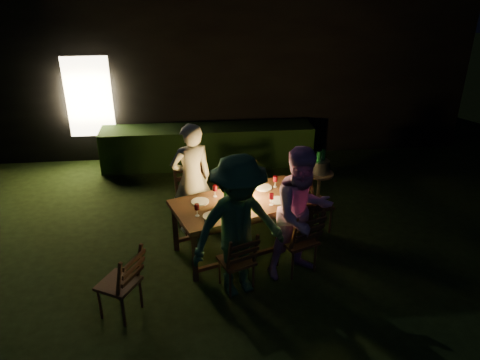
{
  "coord_description": "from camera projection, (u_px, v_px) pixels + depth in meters",
  "views": [
    {
      "loc": [
        -0.75,
        -5.08,
        3.9
      ],
      "look_at": [
        -0.14,
        0.88,
        1.0
      ],
      "focal_mm": 35.0,
      "sensor_mm": 36.0,
      "label": 1
    }
  ],
  "objects": [
    {
      "name": "chair_far_right",
      "position": [
        252.0,
        202.0,
        7.58
      ],
      "size": [
        0.56,
        0.58,
        0.92
      ],
      "rotation": [
        0.0,
        0.0,
        3.61
      ],
      "color": "#452817",
      "rests_on": "ground"
    },
    {
      "name": "plate_far_left",
      "position": [
        200.0,
        202.0,
        6.48
      ],
      "size": [
        0.25,
        0.25,
        0.01
      ],
      "primitive_type": "cylinder",
      "color": "white",
      "rests_on": "dining_table"
    },
    {
      "name": "bottle_table",
      "position": [
        226.0,
        195.0,
        6.36
      ],
      "size": [
        0.07,
        0.07,
        0.28
      ],
      "primitive_type": "cylinder",
      "color": "#0F471E",
      "rests_on": "dining_table"
    },
    {
      "name": "person_house_side",
      "position": [
        192.0,
        179.0,
        6.98
      ],
      "size": [
        0.74,
        0.61,
        1.75
      ],
      "primitive_type": "imported",
      "rotation": [
        0.0,
        0.0,
        3.48
      ],
      "color": "beige",
      "rests_on": "ground"
    },
    {
      "name": "person_opp_left",
      "position": [
        239.0,
        228.0,
        5.62
      ],
      "size": [
        1.37,
        1.06,
        1.87
      ],
      "primitive_type": "imported",
      "rotation": [
        0.0,
        0.0,
        0.34
      ],
      "color": "#2F5E3C",
      "rests_on": "ground"
    },
    {
      "name": "garden_envelope",
      "position": [
        223.0,
        62.0,
        11.14
      ],
      "size": [
        40.0,
        40.0,
        3.2
      ],
      "color": "black",
      "rests_on": "ground"
    },
    {
      "name": "wineglass_d",
      "position": [
        275.0,
        182.0,
        6.87
      ],
      "size": [
        0.06,
        0.06,
        0.18
      ],
      "primitive_type": null,
      "color": "#59070F",
      "rests_on": "dining_table"
    },
    {
      "name": "plate_near_left",
      "position": [
        212.0,
        216.0,
        6.12
      ],
      "size": [
        0.25,
        0.25,
        0.01
      ],
      "primitive_type": "cylinder",
      "color": "white",
      "rests_on": "dining_table"
    },
    {
      "name": "phone",
      "position": [
        210.0,
        220.0,
        6.03
      ],
      "size": [
        0.14,
        0.07,
        0.01
      ],
      "primitive_type": "cube",
      "color": "black",
      "rests_on": "dining_table"
    },
    {
      "name": "person_opp_right",
      "position": [
        302.0,
        214.0,
        5.98
      ],
      "size": [
        1.06,
        0.94,
        1.81
      ],
      "primitive_type": "imported",
      "rotation": [
        0.0,
        0.0,
        0.34
      ],
      "color": "#DE98DA",
      "rests_on": "ground"
    },
    {
      "name": "napkin_right",
      "position": [
        288.0,
        201.0,
        6.48
      ],
      "size": [
        0.18,
        0.14,
        0.01
      ],
      "primitive_type": "cube",
      "color": "red",
      "rests_on": "dining_table"
    },
    {
      "name": "chair_far_left",
      "position": [
        194.0,
        213.0,
        7.18
      ],
      "size": [
        0.59,
        0.62,
        1.06
      ],
      "rotation": [
        0.0,
        0.0,
        3.42
      ],
      "color": "#452817",
      "rests_on": "ground"
    },
    {
      "name": "plate_far_right",
      "position": [
        264.0,
        188.0,
        6.87
      ],
      "size": [
        0.25,
        0.25,
        0.01
      ],
      "primitive_type": "cylinder",
      "color": "white",
      "rests_on": "dining_table"
    },
    {
      "name": "ice_bucket",
      "position": [
        320.0,
        167.0,
        7.72
      ],
      "size": [
        0.3,
        0.3,
        0.22
      ],
      "primitive_type": "cylinder",
      "color": "#A5A8AD",
      "rests_on": "side_table"
    },
    {
      "name": "wineglass_e",
      "position": [
        246.0,
        206.0,
        6.2
      ],
      "size": [
        0.06,
        0.06,
        0.18
      ],
      "primitive_type": null,
      "color": "silver",
      "rests_on": "dining_table"
    },
    {
      "name": "bottle_bucket_b",
      "position": [
        323.0,
        163.0,
        7.74
      ],
      "size": [
        0.07,
        0.07,
        0.32
      ],
      "primitive_type": "cylinder",
      "color": "#0F471E",
      "rests_on": "side_table"
    },
    {
      "name": "chair_end",
      "position": [
        314.0,
        213.0,
        7.22
      ],
      "size": [
        0.57,
        0.55,
        0.97
      ],
      "rotation": [
        0.0,
        0.0,
        -1.28
      ],
      "color": "#452817",
      "rests_on": "ground"
    },
    {
      "name": "napkin_left",
      "position": [
        243.0,
        213.0,
        6.2
      ],
      "size": [
        0.18,
        0.14,
        0.01
      ],
      "primitive_type": "cube",
      "color": "red",
      "rests_on": "dining_table"
    },
    {
      "name": "side_table",
      "position": [
        319.0,
        177.0,
        7.8
      ],
      "size": [
        0.46,
        0.46,
        0.62
      ],
      "color": "brown",
      "rests_on": "ground"
    },
    {
      "name": "plate_near_right",
      "position": [
        279.0,
        200.0,
        6.51
      ],
      "size": [
        0.25,
        0.25,
        0.01
      ],
      "primitive_type": "cylinder",
      "color": "white",
      "rests_on": "dining_table"
    },
    {
      "name": "dining_table",
      "position": [
        243.0,
        206.0,
        6.55
      ],
      "size": [
        2.13,
        1.54,
        0.8
      ],
      "rotation": [
        0.0,
        0.0,
        0.34
      ],
      "color": "#452817",
      "rests_on": "ground"
    },
    {
      "name": "wineglass_b",
      "position": [
        197.0,
        210.0,
        6.1
      ],
      "size": [
        0.06,
        0.06,
        0.18
      ],
      "primitive_type": null,
      "color": "#59070F",
      "rests_on": "dining_table"
    },
    {
      "name": "chair_near_right",
      "position": [
        298.0,
        251.0,
        6.28
      ],
      "size": [
        0.6,
        0.62,
        1.01
      ],
      "rotation": [
        0.0,
        0.0,
        0.4
      ],
      "color": "#452817",
      "rests_on": "ground"
    },
    {
      "name": "chair_spare",
      "position": [
        121.0,
        294.0,
        5.51
      ],
      "size": [
        0.61,
        0.6,
        0.96
      ],
      "rotation": [
        0.0,
        0.0,
        1.06
      ],
      "color": "#452817",
      "rests_on": "ground"
    },
    {
      "name": "lantern",
      "position": [
        244.0,
        188.0,
        6.51
      ],
      "size": [
        0.16,
        0.16,
        0.35
      ],
      "color": "white",
      "rests_on": "dining_table"
    },
    {
      "name": "wineglass_c",
      "position": [
        271.0,
        199.0,
        6.37
      ],
      "size": [
        0.06,
        0.06,
        0.18
      ],
      "primitive_type": null,
      "color": "#59070F",
      "rests_on": "dining_table"
    },
    {
      "name": "wineglass_a",
      "position": [
        215.0,
        191.0,
        6.59
      ],
      "size": [
        0.06,
        0.06,
        0.18
      ],
      "primitive_type": null,
      "color": "#59070F",
      "rests_on": "dining_table"
    },
    {
      "name": "chair_near_left",
      "position": [
        237.0,
        270.0,
        5.95
      ],
      "size": [
        0.53,
        0.55,
        0.9
      ],
      "rotation": [
        0.0,
        0.0,
        0.37
      ],
      "color": "#452817",
      "rests_on": "ground"
    },
    {
      "name": "bottle_bucket_a",
      "position": [
        318.0,
        165.0,
        7.66
      ],
      "size": [
        0.07,
        0.07,
        0.32
      ],
      "primitive_type": "cylinder",
      "color": "#0F471E",
      "rests_on": "side_table"
    }
  ]
}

